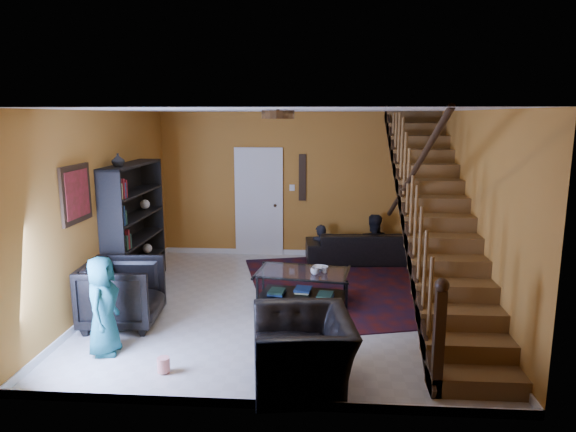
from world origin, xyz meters
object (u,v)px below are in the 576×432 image
at_px(sofa, 361,247).
at_px(armchair_right, 303,351).
at_px(armchair_left, 123,293).
at_px(bookshelf, 135,229).
at_px(coffee_table, 303,285).

relative_size(sofa, armchair_right, 1.81).
bearing_deg(armchair_left, armchair_right, -123.42).
xyz_separation_m(bookshelf, coffee_table, (2.68, -0.56, -0.67)).
height_order(bookshelf, armchair_left, bookshelf).
relative_size(bookshelf, armchair_left, 2.09).
distance_m(armchair_left, armchair_right, 2.79).
relative_size(armchair_left, coffee_table, 0.68).
xyz_separation_m(armchair_left, armchair_right, (2.43, -1.37, -0.07)).
bearing_deg(bookshelf, sofa, 24.80).
bearing_deg(sofa, armchair_right, 74.05).
bearing_deg(coffee_table, sofa, 66.20).
bearing_deg(sofa, coffee_table, 61.38).
bearing_deg(armchair_right, bookshelf, -144.10).
height_order(bookshelf, armchair_right, bookshelf).
distance_m(sofa, armchair_left, 4.61).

